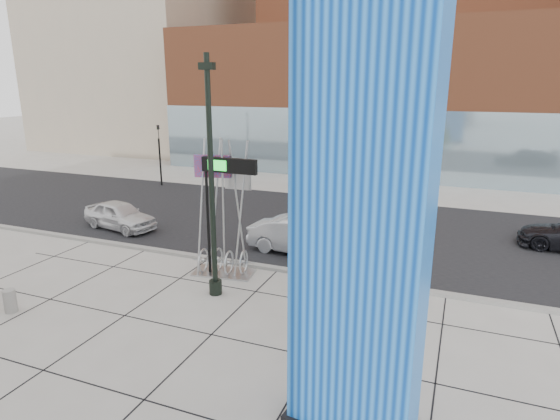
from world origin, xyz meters
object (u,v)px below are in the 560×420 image
at_px(blue_pylon, 360,234).
at_px(car_silver_mid, 301,237).
at_px(lamp_post, 212,203).
at_px(overhead_street_sign, 225,176).
at_px(car_white_west, 120,215).
at_px(public_art_sculpture, 223,240).
at_px(concrete_bollard, 10,301).

relative_size(blue_pylon, car_silver_mid, 2.00).
height_order(lamp_post, overhead_street_sign, lamp_post).
bearing_deg(car_white_west, public_art_sculpture, -101.18).
bearing_deg(public_art_sculpture, overhead_street_sign, -44.53).
relative_size(public_art_sculpture, concrete_bollard, 6.88).
distance_m(concrete_bollard, car_white_west, 8.48).
distance_m(lamp_post, public_art_sculpture, 2.51).
bearing_deg(public_art_sculpture, concrete_bollard, -140.47).
bearing_deg(car_silver_mid, public_art_sculpture, 152.59).
relative_size(concrete_bollard, car_silver_mid, 0.17).
bearing_deg(concrete_bollard, blue_pylon, -6.15).
xyz_separation_m(concrete_bollard, car_silver_mid, (6.61, 8.11, 0.35)).
xyz_separation_m(lamp_post, car_white_west, (-7.79, 4.64, -2.48)).
bearing_deg(lamp_post, public_art_sculpture, 108.85).
distance_m(overhead_street_sign, car_silver_mid, 4.74).
relative_size(concrete_bollard, overhead_street_sign, 0.17).
xyz_separation_m(concrete_bollard, car_white_west, (-2.56, 8.08, 0.30)).
xyz_separation_m(concrete_bollard, overhead_street_sign, (4.95, 4.87, 3.38)).
bearing_deg(public_art_sculpture, car_white_west, 149.63).
distance_m(blue_pylon, lamp_post, 7.40).
height_order(public_art_sculpture, concrete_bollard, public_art_sculpture).
bearing_deg(concrete_bollard, public_art_sculpture, 47.30).
bearing_deg(concrete_bollard, car_silver_mid, 50.82).
xyz_separation_m(blue_pylon, car_white_west, (-13.47, 9.26, -3.54)).
height_order(lamp_post, car_silver_mid, lamp_post).
height_order(blue_pylon, car_silver_mid, blue_pylon).
distance_m(public_art_sculpture, car_silver_mid, 3.65).
bearing_deg(lamp_post, concrete_bollard, -146.69).
distance_m(blue_pylon, car_silver_mid, 10.82).
bearing_deg(public_art_sculpture, blue_pylon, -52.79).
xyz_separation_m(blue_pylon, car_silver_mid, (-4.31, 9.29, -3.49)).
height_order(car_white_west, car_silver_mid, car_silver_mid).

